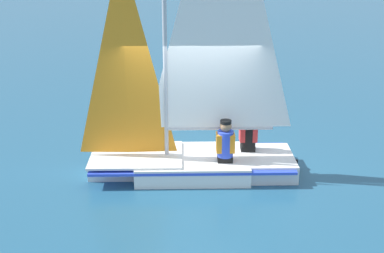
% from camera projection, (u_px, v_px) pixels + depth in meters
% --- Properties ---
extents(ground_plane, '(260.00, 260.00, 0.00)m').
position_uv_depth(ground_plane, '(192.00, 172.00, 10.44)').
color(ground_plane, '#235675').
extents(sailboat_main, '(1.96, 4.06, 6.13)m').
position_uv_depth(sailboat_main, '(193.00, 125.00, 10.11)').
color(sailboat_main, white).
rests_on(sailboat_main, ground_plane).
extents(sailor_helm, '(0.34, 0.37, 1.16)m').
position_uv_depth(sailor_helm, '(225.00, 147.00, 9.98)').
color(sailor_helm, black).
rests_on(sailor_helm, ground_plane).
extents(sailor_crew, '(0.34, 0.37, 1.16)m').
position_uv_depth(sailor_crew, '(248.00, 137.00, 10.50)').
color(sailor_crew, black).
rests_on(sailor_crew, ground_plane).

